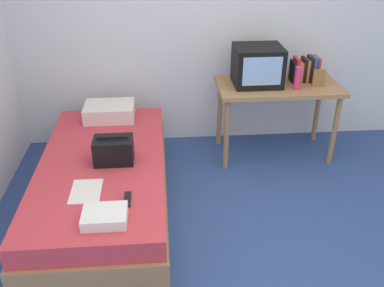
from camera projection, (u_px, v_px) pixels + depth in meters
The scene contains 13 objects.
ground_plane at pixel (243, 266), 2.95m from camera, with size 8.00×8.00×0.00m, color #2D4784.
wall_back at pixel (213, 16), 4.05m from camera, with size 5.20×0.10×2.60m, color silver.
bed at pixel (104, 186), 3.40m from camera, with size 1.00×2.00×0.47m.
desk at pixel (278, 94), 4.02m from camera, with size 1.16×0.60×0.75m.
tv at pixel (258, 66), 3.89m from camera, with size 0.44×0.39×0.36m.
water_bottle at pixel (298, 78), 3.81m from camera, with size 0.06×0.06×0.21m, color #E53372.
book_row at pixel (305, 70), 4.00m from camera, with size 0.25×0.17×0.24m.
picture_frame at pixel (319, 78), 3.88m from camera, with size 0.11×0.02×0.17m, color olive.
pillow at pixel (110, 111), 3.93m from camera, with size 0.46×0.33×0.14m, color silver.
handbag at pixel (114, 150), 3.23m from camera, with size 0.30×0.20×0.23m.
magazine at pixel (86, 191), 2.92m from camera, with size 0.21×0.29×0.01m, color white.
remote_dark at pixel (127, 199), 2.83m from camera, with size 0.04×0.16×0.02m, color black.
folded_towel at pixel (105, 216), 2.63m from camera, with size 0.28×0.22×0.07m, color white.
Camera 1 is at (-0.53, -2.12, 2.19)m, focal length 39.17 mm.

